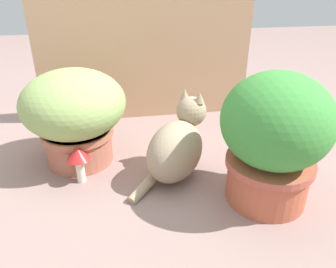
% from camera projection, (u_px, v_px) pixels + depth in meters
% --- Properties ---
extents(ground_plane, '(6.00, 6.00, 0.00)m').
position_uv_depth(ground_plane, '(130.00, 180.00, 1.19)').
color(ground_plane, gray).
extents(cardboard_backdrop, '(1.03, 0.03, 0.83)m').
position_uv_depth(cardboard_backdrop, '(145.00, 33.00, 1.51)').
color(cardboard_backdrop, tan).
rests_on(cardboard_backdrop, ground).
extents(grass_planter, '(0.39, 0.39, 0.37)m').
position_uv_depth(grass_planter, '(75.00, 113.00, 1.22)').
color(grass_planter, '#AF634D').
rests_on(grass_planter, ground).
extents(leafy_planter, '(0.34, 0.34, 0.44)m').
position_uv_depth(leafy_planter, '(274.00, 136.00, 0.99)').
color(leafy_planter, '#BC5A3F').
rests_on(leafy_planter, ground).
extents(cat, '(0.34, 0.31, 0.32)m').
position_uv_depth(cat, '(177.00, 147.00, 1.16)').
color(cat, tan).
rests_on(cat, ground).
extents(mushroom_ornament_red, '(0.08, 0.08, 0.14)m').
position_uv_depth(mushroom_ornament_red, '(78.00, 157.00, 1.14)').
color(mushroom_ornament_red, silver).
rests_on(mushroom_ornament_red, ground).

